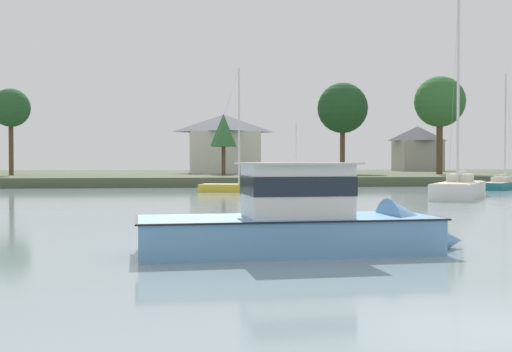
# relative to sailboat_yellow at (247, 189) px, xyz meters

# --- Properties ---
(ground_plane) EXTENTS (419.66, 419.66, 0.00)m
(ground_plane) POSITION_rel_sailboat_yellow_xyz_m (-1.00, -47.17, -0.24)
(ground_plane) COLOR gray
(far_shore_bank) EXTENTS (188.85, 59.38, 1.03)m
(far_shore_bank) POSITION_rel_sailboat_yellow_xyz_m (-1.00, 40.10, 0.27)
(far_shore_bank) COLOR #4C563D
(far_shore_bank) RESTS_ON ground
(sailboat_yellow) EXTENTS (8.67, 4.10, 11.49)m
(sailboat_yellow) POSITION_rel_sailboat_yellow_xyz_m (0.00, 0.00, 0.00)
(sailboat_yellow) COLOR gold
(sailboat_yellow) RESTS_ON ground
(cruiser_skyblue) EXTENTS (10.44, 3.70, 5.06)m
(cruiser_skyblue) POSITION_rel_sailboat_yellow_xyz_m (-1.79, -37.94, 0.36)
(cruiser_skyblue) COLOR #669ECC
(cruiser_skyblue) RESTS_ON ground
(sailboat_white) EXTENTS (7.64, 9.83, 15.92)m
(sailboat_white) POSITION_rel_sailboat_yellow_xyz_m (14.76, -11.27, 0.08)
(sailboat_white) COLOR white
(sailboat_white) RESTS_ON ground
(sailboat_teal) EXTENTS (7.58, 7.61, 11.91)m
(sailboat_teal) POSITION_rel_sailboat_yellow_xyz_m (25.77, 3.07, -0.00)
(sailboat_teal) COLOR #196B70
(sailboat_teal) RESTS_ON ground
(mooring_buoy_red) EXTENTS (0.33, 0.33, 0.39)m
(mooring_buoy_red) POSITION_rel_sailboat_yellow_xyz_m (-0.89, -8.21, -0.18)
(mooring_buoy_red) COLOR red
(mooring_buoy_red) RESTS_ON ground
(shore_tree_right_mid) EXTENTS (6.59, 6.59, 12.76)m
(shore_tree_right_mid) POSITION_rel_sailboat_yellow_xyz_m (27.82, 23.50, 10.15)
(shore_tree_right_mid) COLOR brown
(shore_tree_right_mid) RESTS_ON far_shore_bank
(shore_tree_center_left) EXTENTS (3.39, 3.39, 7.72)m
(shore_tree_center_left) POSITION_rel_sailboat_yellow_xyz_m (-0.33, 24.44, 6.35)
(shore_tree_center_left) COLOR brown
(shore_tree_center_left) RESTS_ON far_shore_bank
(shore_tree_left) EXTENTS (6.84, 6.84, 12.37)m
(shore_tree_left) POSITION_rel_sailboat_yellow_xyz_m (16.21, 28.67, 9.68)
(shore_tree_left) COLOR brown
(shore_tree_left) RESTS_ON far_shore_bank
(shore_tree_center_right) EXTENTS (4.64, 4.64, 10.50)m
(shore_tree_center_right) POSITION_rel_sailboat_yellow_xyz_m (-26.09, 23.94, 8.86)
(shore_tree_center_right) COLOR brown
(shore_tree_center_right) RESTS_ON far_shore_bank
(cottage_near_water) EXTENTS (10.52, 9.38, 8.48)m
(cottage_near_water) POSITION_rel_sailboat_yellow_xyz_m (0.58, 36.37, 5.16)
(cottage_near_water) COLOR silver
(cottage_near_water) RESTS_ON far_shore_bank
(cottage_hillside) EXTENTS (7.73, 7.06, 7.74)m
(cottage_hillside) POSITION_rel_sailboat_yellow_xyz_m (35.26, 50.62, 4.78)
(cottage_hillside) COLOR #9E998E
(cottage_hillside) RESTS_ON far_shore_bank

